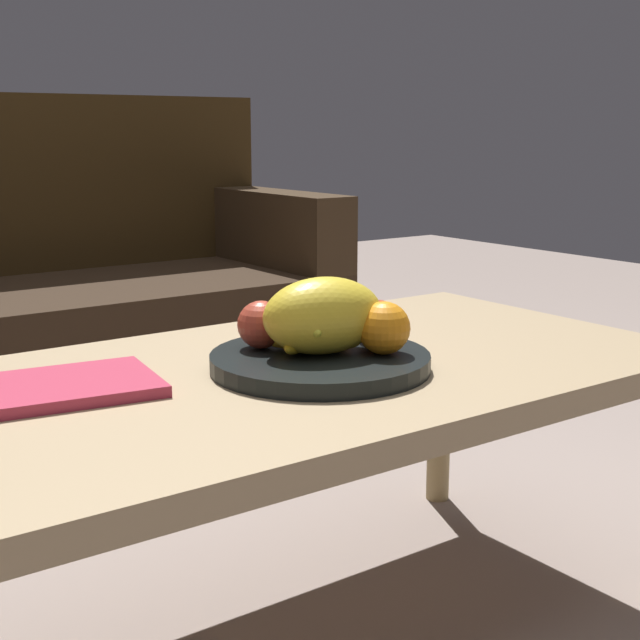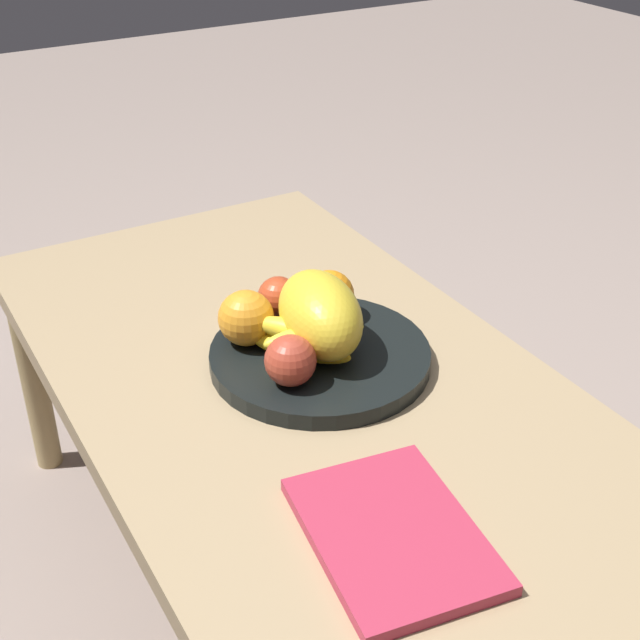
% 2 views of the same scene
% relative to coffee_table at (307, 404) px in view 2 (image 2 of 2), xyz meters
% --- Properties ---
extents(ground_plane, '(8.00, 8.00, 0.00)m').
position_rel_coffee_table_xyz_m(ground_plane, '(0.00, 0.00, -0.41)').
color(ground_plane, gray).
extents(coffee_table, '(1.24, 0.65, 0.46)m').
position_rel_coffee_table_xyz_m(coffee_table, '(0.00, 0.00, 0.00)').
color(coffee_table, '#9E8661').
rests_on(coffee_table, ground_plane).
extents(fruit_bowl, '(0.33, 0.33, 0.03)m').
position_rel_coffee_table_xyz_m(fruit_bowl, '(0.02, -0.04, 0.06)').
color(fruit_bowl, black).
rests_on(fruit_bowl, coffee_table).
extents(melon_large_front, '(0.20, 0.15, 0.11)m').
position_rel_coffee_table_xyz_m(melon_large_front, '(0.03, -0.04, 0.13)').
color(melon_large_front, gold).
rests_on(melon_large_front, fruit_bowl).
extents(orange_front, '(0.08, 0.08, 0.08)m').
position_rel_coffee_table_xyz_m(orange_front, '(0.10, -0.09, 0.11)').
color(orange_front, orange).
rests_on(orange_front, fruit_bowl).
extents(orange_left, '(0.08, 0.08, 0.08)m').
position_rel_coffee_table_xyz_m(orange_left, '(0.10, 0.05, 0.11)').
color(orange_left, orange).
rests_on(orange_left, fruit_bowl).
extents(apple_front, '(0.07, 0.07, 0.07)m').
position_rel_coffee_table_xyz_m(apple_front, '(-0.03, 0.04, 0.11)').
color(apple_front, '#AC3E2B').
rests_on(apple_front, fruit_bowl).
extents(apple_left, '(0.07, 0.07, 0.07)m').
position_rel_coffee_table_xyz_m(apple_left, '(0.14, -0.03, 0.10)').
color(apple_left, '#B03E1F').
rests_on(apple_left, fruit_bowl).
extents(banana_bunch, '(0.14, 0.15, 0.06)m').
position_rel_coffee_table_xyz_m(banana_bunch, '(0.02, -0.01, 0.10)').
color(banana_bunch, yellow).
rests_on(banana_bunch, fruit_bowl).
extents(magazine, '(0.27, 0.21, 0.02)m').
position_rel_coffee_table_xyz_m(magazine, '(-0.33, 0.07, 0.05)').
color(magazine, '#AE2C46').
rests_on(magazine, coffee_table).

